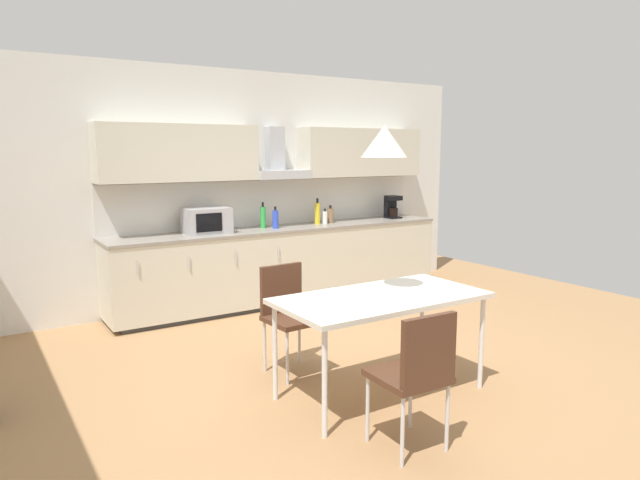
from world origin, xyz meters
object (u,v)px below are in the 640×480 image
(microwave, at_px, (207,221))
(bottle_yellow, at_px, (317,213))
(bottle_green, at_px, (263,217))
(bottle_blue, at_px, (275,219))
(coffee_maker, at_px, (392,207))
(bottle_brown, at_px, (330,215))
(chair_near_left, at_px, (417,367))
(pendant_lamp, at_px, (384,141))
(chair_far_left, at_px, (288,307))
(dining_table, at_px, (382,302))
(bottle_white, at_px, (325,217))

(microwave, bearing_deg, bottle_yellow, 1.09)
(microwave, xyz_separation_m, bottle_green, (0.71, 0.06, -0.01))
(bottle_blue, height_order, bottle_green, bottle_green)
(coffee_maker, xyz_separation_m, bottle_brown, (-0.98, 0.01, -0.06))
(chair_near_left, bearing_deg, bottle_yellow, 66.48)
(chair_near_left, xyz_separation_m, pendant_lamp, (0.35, 0.77, 1.32))
(coffee_maker, height_order, bottle_blue, coffee_maker)
(chair_near_left, bearing_deg, microwave, 88.65)
(bottle_green, height_order, chair_near_left, bottle_green)
(coffee_maker, distance_m, chair_near_left, 4.45)
(chair_far_left, bearing_deg, bottle_blue, 64.47)
(coffee_maker, xyz_separation_m, dining_table, (-2.36, -2.73, -0.34))
(bottle_white, bearing_deg, bottle_brown, 21.09)
(bottle_blue, xyz_separation_m, bottle_green, (-0.11, 0.11, 0.02))
(dining_table, relative_size, pendant_lamp, 4.78)
(coffee_maker, distance_m, bottle_white, 1.09)
(bottle_white, xyz_separation_m, chair_near_left, (-1.62, -3.47, -0.44))
(coffee_maker, xyz_separation_m, chair_far_left, (-2.71, -1.96, -0.51))
(microwave, height_order, coffee_maker, coffee_maker)
(bottle_green, xyz_separation_m, chair_far_left, (-0.80, -2.00, -0.49))
(bottle_blue, bearing_deg, coffee_maker, 2.39)
(dining_table, height_order, pendant_lamp, pendant_lamp)
(coffee_maker, height_order, bottle_white, coffee_maker)
(bottle_blue, xyz_separation_m, bottle_white, (0.71, 0.04, -0.03))
(bottle_green, height_order, chair_far_left, bottle_green)
(microwave, relative_size, dining_table, 0.31)
(bottle_white, height_order, bottle_yellow, bottle_yellow)
(bottle_yellow, distance_m, pendant_lamp, 3.09)
(coffee_maker, bearing_deg, pendant_lamp, -130.77)
(microwave, distance_m, chair_near_left, 3.51)
(pendant_lamp, bearing_deg, chair_far_left, 114.45)
(bottle_brown, bearing_deg, dining_table, -116.61)
(bottle_white, height_order, dining_table, bottle_white)
(bottle_brown, bearing_deg, bottle_green, 178.50)
(bottle_blue, distance_m, bottle_green, 0.15)
(coffee_maker, relative_size, bottle_blue, 1.18)
(chair_far_left, bearing_deg, bottle_white, 50.08)
(coffee_maker, relative_size, chair_near_left, 0.34)
(coffee_maker, height_order, bottle_green, bottle_green)
(coffee_maker, height_order, chair_far_left, coffee_maker)
(microwave, bearing_deg, bottle_brown, 1.24)
(microwave, height_order, pendant_lamp, pendant_lamp)
(microwave, height_order, bottle_brown, microwave)
(bottle_yellow, bearing_deg, coffee_maker, -0.05)
(microwave, height_order, bottle_green, bottle_green)
(bottle_brown, xyz_separation_m, bottle_green, (-0.93, 0.02, 0.03))
(microwave, xyz_separation_m, bottle_brown, (1.64, 0.04, -0.05))
(chair_near_left, bearing_deg, bottle_blue, 75.27)
(bottle_brown, xyz_separation_m, dining_table, (-1.37, -2.74, -0.29))
(microwave, xyz_separation_m, bottle_white, (1.53, -0.01, -0.06))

